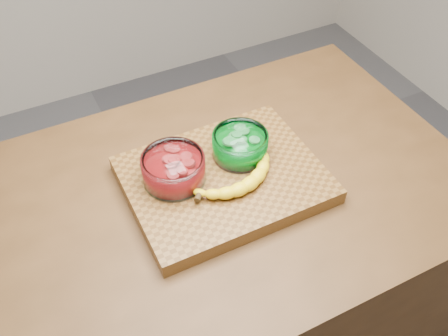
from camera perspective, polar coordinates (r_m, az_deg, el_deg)
name	(u,v)px	position (r m, az deg, el deg)	size (l,w,h in m)	color
counter	(224,285)	(1.56, 0.00, -13.19)	(1.20, 0.80, 0.90)	#4C3016
cutting_board	(224,180)	(1.18, 0.00, -1.35)	(0.45, 0.35, 0.04)	brown
bowl_red	(174,169)	(1.14, -5.78, -0.12)	(0.14, 0.14, 0.07)	white
bowl_green	(240,145)	(1.19, 1.85, 2.63)	(0.13, 0.13, 0.06)	white
banana	(236,175)	(1.14, 1.35, -0.78)	(0.25, 0.14, 0.04)	yellow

